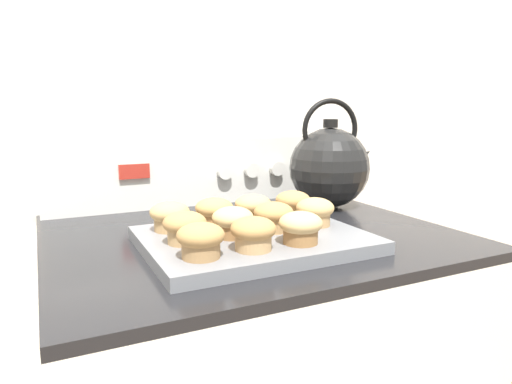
% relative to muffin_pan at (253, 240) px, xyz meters
% --- Properties ---
extents(wall_back, '(8.00, 0.05, 2.40)m').
position_rel_muffin_pan_xyz_m(wall_back, '(0.03, 0.44, 0.29)').
color(wall_back, white).
rests_on(wall_back, ground_plane).
extents(control_panel, '(0.74, 0.07, 0.16)m').
position_rel_muffin_pan_xyz_m(control_panel, '(0.04, 0.39, 0.07)').
color(control_panel, white).
rests_on(control_panel, stove_range).
extents(muffin_pan, '(0.38, 0.29, 0.02)m').
position_rel_muffin_pan_xyz_m(muffin_pan, '(0.00, 0.00, 0.00)').
color(muffin_pan, slate).
rests_on(muffin_pan, stove_range).
extents(muffin_r0_c0, '(0.07, 0.07, 0.05)m').
position_rel_muffin_pan_xyz_m(muffin_r0_c0, '(-0.12, -0.08, 0.04)').
color(muffin_r0_c0, '#A37A4C').
rests_on(muffin_r0_c0, muffin_pan).
extents(muffin_r0_c1, '(0.07, 0.07, 0.05)m').
position_rel_muffin_pan_xyz_m(muffin_r0_c1, '(-0.04, -0.08, 0.04)').
color(muffin_r0_c1, tan).
rests_on(muffin_r0_c1, muffin_pan).
extents(muffin_r0_c2, '(0.07, 0.07, 0.05)m').
position_rel_muffin_pan_xyz_m(muffin_r0_c2, '(0.04, -0.08, 0.04)').
color(muffin_r0_c2, olive).
rests_on(muffin_r0_c2, muffin_pan).
extents(muffin_r1_c0, '(0.07, 0.07, 0.05)m').
position_rel_muffin_pan_xyz_m(muffin_r1_c0, '(-0.12, -0.00, 0.04)').
color(muffin_r1_c0, tan).
rests_on(muffin_r1_c0, muffin_pan).
extents(muffin_r1_c1, '(0.07, 0.07, 0.05)m').
position_rel_muffin_pan_xyz_m(muffin_r1_c1, '(-0.04, -0.00, 0.04)').
color(muffin_r1_c1, olive).
rests_on(muffin_r1_c1, muffin_pan).
extents(muffin_r1_c2, '(0.07, 0.07, 0.05)m').
position_rel_muffin_pan_xyz_m(muffin_r1_c2, '(0.04, 0.00, 0.04)').
color(muffin_r1_c2, tan).
rests_on(muffin_r1_c2, muffin_pan).
extents(muffin_r1_c3, '(0.07, 0.07, 0.05)m').
position_rel_muffin_pan_xyz_m(muffin_r1_c3, '(0.13, 0.00, 0.04)').
color(muffin_r1_c3, tan).
rests_on(muffin_r1_c3, muffin_pan).
extents(muffin_r2_c0, '(0.07, 0.07, 0.05)m').
position_rel_muffin_pan_xyz_m(muffin_r2_c0, '(-0.12, 0.08, 0.04)').
color(muffin_r2_c0, tan).
rests_on(muffin_r2_c0, muffin_pan).
extents(muffin_r2_c1, '(0.07, 0.07, 0.05)m').
position_rel_muffin_pan_xyz_m(muffin_r2_c1, '(-0.04, 0.08, 0.04)').
color(muffin_r2_c1, olive).
rests_on(muffin_r2_c1, muffin_pan).
extents(muffin_r2_c2, '(0.07, 0.07, 0.05)m').
position_rel_muffin_pan_xyz_m(muffin_r2_c2, '(0.04, 0.08, 0.04)').
color(muffin_r2_c2, olive).
rests_on(muffin_r2_c2, muffin_pan).
extents(muffin_r2_c3, '(0.07, 0.07, 0.05)m').
position_rel_muffin_pan_xyz_m(muffin_r2_c3, '(0.13, 0.08, 0.04)').
color(muffin_r2_c3, '#A37A4C').
rests_on(muffin_r2_c3, muffin_pan).
extents(tea_kettle, '(0.22, 0.19, 0.26)m').
position_rel_muffin_pan_xyz_m(tea_kettle, '(0.31, 0.21, 0.09)').
color(tea_kettle, black).
rests_on(tea_kettle, stove_range).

